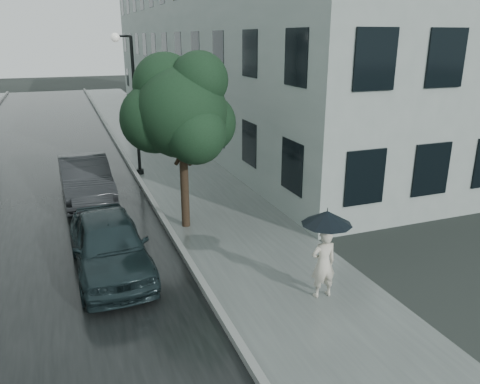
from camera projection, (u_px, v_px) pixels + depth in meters
name	position (u px, v px, depth m)	size (l,w,h in m)	color
ground	(273.00, 279.00, 10.40)	(120.00, 120.00, 0.00)	black
sidewalk	(167.00, 156.00, 21.11)	(3.50, 60.00, 0.01)	slate
kerb_near	(126.00, 158.00, 20.47)	(0.15, 60.00, 0.15)	slate
asphalt_road	(40.00, 167.00, 19.31)	(6.85, 60.00, 0.00)	black
building_near	(222.00, 47.00, 28.11)	(7.02, 36.00, 9.00)	#919E99
pedestrian	(323.00, 263.00, 9.49)	(0.54, 0.36, 1.49)	beige
umbrella	(327.00, 218.00, 9.13)	(1.31, 1.31, 1.02)	black
street_tree	(181.00, 111.00, 12.38)	(3.16, 2.87, 4.81)	#332619
lamp_post	(131.00, 97.00, 17.37)	(0.85, 0.33, 5.25)	black
car_near	(109.00, 244.00, 10.52)	(1.60, 3.97, 1.35)	black
car_far	(85.00, 179.00, 15.26)	(1.49, 4.26, 1.40)	black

